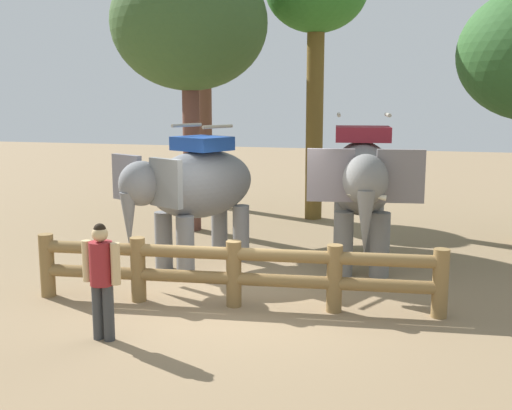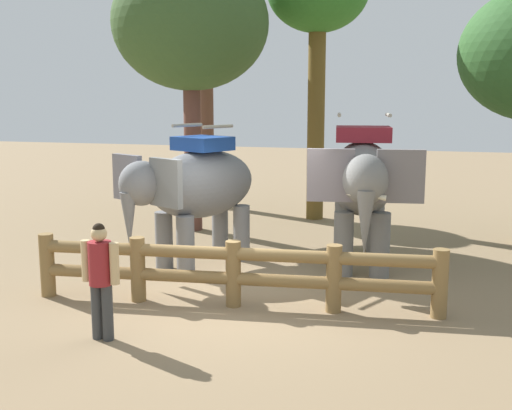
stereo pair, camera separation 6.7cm
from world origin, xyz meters
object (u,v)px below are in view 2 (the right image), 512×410
Objects in this scene: log_fence at (233,269)px; elephant_near_left at (195,188)px; tree_deep_back at (191,25)px; tree_back_center at (205,35)px; tourist_woman_in_black at (101,273)px; elephant_center at (362,183)px.

log_fence is 2.67m from elephant_near_left.
elephant_near_left is 4.81m from tree_deep_back.
elephant_near_left is at bearing -71.83° from tree_back_center.
tourist_woman_in_black is 0.26× the size of tree_back_center.
tree_deep_back is at bearing 150.84° from elephant_center.
elephant_near_left is 3.90m from tourist_woman_in_black.
tourist_woman_in_black is at bearing -125.84° from log_fence.
tree_back_center is 0.95× the size of tree_deep_back.
elephant_center is 2.17× the size of tourist_woman_in_black.
tree_back_center reaches higher than elephant_center.
elephant_center is (3.08, 0.75, 0.12)m from elephant_near_left.
tourist_woman_in_black is at bearing -88.24° from elephant_near_left.
elephant_near_left is at bearing 91.76° from tourist_woman_in_black.
log_fence is 7.30m from tree_deep_back.
tree_deep_back is (0.87, -3.39, -0.11)m from tree_back_center.
elephant_near_left is at bearing 124.45° from log_fence.
tourist_woman_in_black reaches higher than log_fence.
tree_back_center is at bearing 131.98° from elephant_center.
log_fence is at bearing -62.79° from tree_deep_back.
elephant_near_left is 0.52× the size of tree_back_center.
tree_deep_back is at bearing 111.94° from elephant_near_left.
tree_back_center is at bearing 112.48° from log_fence.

